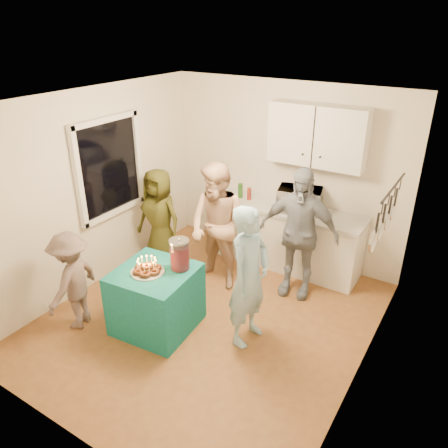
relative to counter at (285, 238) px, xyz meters
The scene contains 19 objects.
floor 1.76m from the counter, 96.71° to the right, with size 4.00×4.00×0.00m, color brown.
ceiling 2.76m from the counter, 96.71° to the right, with size 4.00×4.00×0.00m, color white.
back_wall 0.94m from the counter, 123.69° to the left, with size 3.60×3.60×0.00m, color silver.
left_wall 2.77m from the counter, 139.64° to the right, with size 4.00×4.00×0.00m, color silver.
right_wall 2.49m from the counter, 46.74° to the right, with size 4.00×4.00×0.00m, color silver.
window_night 2.66m from the counter, 144.60° to the right, with size 0.04×1.00×1.20m, color black.
counter is the anchor object (origin of this frame).
countertop 0.46m from the counter, 90.00° to the right, with size 2.24×0.62×0.05m, color beige.
upper_cabinet 1.56m from the counter, 26.57° to the left, with size 1.30×0.30×0.80m, color white.
pot_rack 2.16m from the counter, 33.34° to the right, with size 0.12×1.00×0.60m, color black.
microwave 0.67m from the counter, ahead, with size 0.58×0.40×0.32m, color white.
party_table 2.22m from the counter, 106.96° to the right, with size 0.85×0.85×0.76m, color #106D69.
donut_cake 2.33m from the counter, 107.58° to the right, with size 0.38×0.38×0.18m, color #381C0C, non-canonical shape.
punch_jar 2.02m from the counter, 102.80° to the right, with size 0.22×0.22×0.34m, color red.
man_birthday 1.82m from the counter, 78.15° to the right, with size 0.60×0.39×1.64m, color #99C6DF.
woman_back_left 1.84m from the counter, 148.92° to the right, with size 0.72×0.47×1.47m, color #62621C.
woman_back_center 1.19m from the counter, 118.88° to the right, with size 0.84×0.65×1.72m, color tan.
woman_back_right 0.85m from the counter, 53.55° to the right, with size 1.02×0.43×1.75m, color #0F1D32.
child_near_left 3.00m from the counter, 119.47° to the right, with size 0.79×0.45×1.22m, color #5C4B49.
Camera 1 is at (2.46, -3.57, 3.36)m, focal length 35.00 mm.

